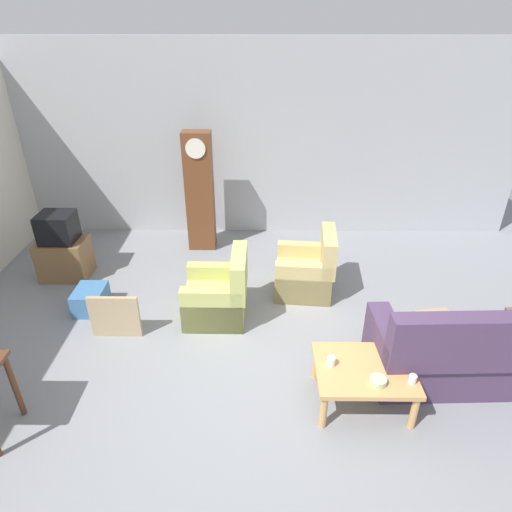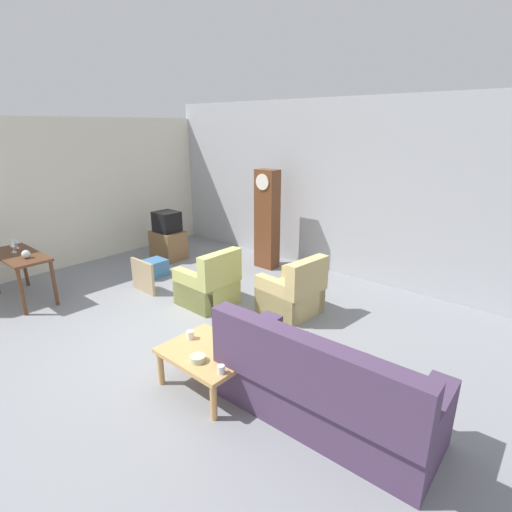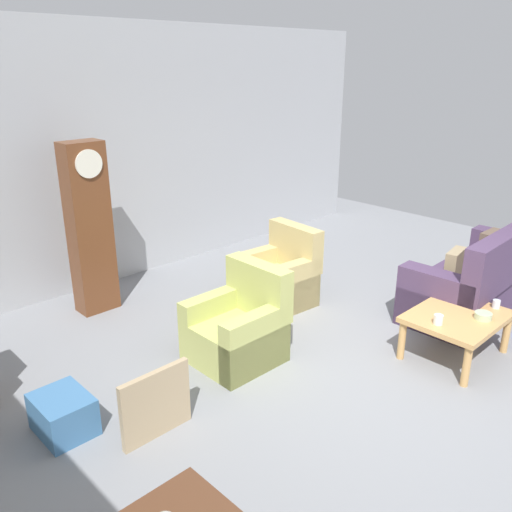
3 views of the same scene
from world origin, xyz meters
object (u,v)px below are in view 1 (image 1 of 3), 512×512
object	(u,v)px
grandfather_clock	(200,192)
tv_crt	(57,227)
storage_box_blue	(91,299)
bowl_white_stacked	(396,350)
coffee_table_wood	(364,373)
framed_picture_leaning	(115,317)
bowl_shallow_green	(378,381)
cup_white_porcelain	(331,361)
cup_blue_rimmed	(413,379)
armchair_olive_far	(307,272)
armchair_olive_near	(219,296)
tv_stand_cabinet	(65,258)
couch_floral	(474,353)

from	to	relation	value
grandfather_clock	tv_crt	bearing A→B (deg)	-153.20
tv_crt	storage_box_blue	bearing A→B (deg)	-52.66
bowl_white_stacked	storage_box_blue	bearing A→B (deg)	159.77
coffee_table_wood	framed_picture_leaning	distance (m)	2.95
bowl_shallow_green	framed_picture_leaning	bearing A→B (deg)	156.80
coffee_table_wood	tv_crt	bearing A→B (deg)	148.40
cup_white_porcelain	cup_blue_rimmed	bearing A→B (deg)	-17.07
armchair_olive_far	bowl_white_stacked	xyz separation A→B (m)	(0.73, -1.82, 0.17)
armchair_olive_near	tv_stand_cabinet	world-z (taller)	armchair_olive_near
coffee_table_wood	cup_white_porcelain	world-z (taller)	cup_white_porcelain
tv_stand_cabinet	bowl_shallow_green	size ratio (longest dim) A/B	4.26
couch_floral	tv_crt	xyz separation A→B (m)	(-5.15, 2.08, 0.45)
cup_blue_rimmed	tv_crt	bearing A→B (deg)	148.95
armchair_olive_far	bowl_white_stacked	bearing A→B (deg)	-68.09
couch_floral	framed_picture_leaning	distance (m)	4.06
couch_floral	cup_white_porcelain	distance (m)	1.59
bowl_shallow_green	tv_stand_cabinet	bearing A→B (deg)	146.77
tv_stand_cabinet	framed_picture_leaning	bearing A→B (deg)	-50.55
tv_crt	bowl_white_stacked	xyz separation A→B (m)	(4.28, -2.19, -0.33)
armchair_olive_near	cup_blue_rimmed	distance (m)	2.54
tv_stand_cabinet	framed_picture_leaning	xyz separation A→B (m)	(1.15, -1.40, -0.02)
couch_floral	grandfather_clock	size ratio (longest dim) A/B	1.10
cup_white_porcelain	tv_crt	bearing A→B (deg)	146.49
storage_box_blue	grandfather_clock	bearing A→B (deg)	55.19
grandfather_clock	tv_stand_cabinet	xyz separation A→B (m)	(-1.93, -0.97, -0.68)
tv_stand_cabinet	storage_box_blue	distance (m)	1.09
tv_stand_cabinet	cup_white_porcelain	bearing A→B (deg)	-33.51
storage_box_blue	cup_white_porcelain	xyz separation A→B (m)	(2.94, -1.52, 0.34)
grandfather_clock	bowl_white_stacked	world-z (taller)	grandfather_clock
armchair_olive_far	framed_picture_leaning	world-z (taller)	armchair_olive_far
storage_box_blue	bowl_shallow_green	world-z (taller)	bowl_shallow_green
tv_crt	coffee_table_wood	bearing A→B (deg)	-31.60
armchair_olive_near	storage_box_blue	xyz separation A→B (m)	(-1.71, 0.13, -0.15)
tv_crt	cup_white_porcelain	distance (m)	4.32
coffee_table_wood	cup_white_porcelain	xyz separation A→B (m)	(-0.33, 0.03, 0.11)
armchair_olive_near	storage_box_blue	bearing A→B (deg)	175.63
armchair_olive_near	bowl_white_stacked	xyz separation A→B (m)	(1.92, -1.21, 0.17)
armchair_olive_near	tv_stand_cabinet	size ratio (longest dim) A/B	1.35
tv_crt	bowl_shallow_green	world-z (taller)	tv_crt
armchair_olive_near	cup_blue_rimmed	world-z (taller)	armchair_olive_near
couch_floral	armchair_olive_near	bearing A→B (deg)	158.56
armchair_olive_far	armchair_olive_near	bearing A→B (deg)	-152.72
framed_picture_leaning	cup_blue_rimmed	size ratio (longest dim) A/B	7.28
armchair_olive_near	framed_picture_leaning	xyz separation A→B (m)	(-1.22, -0.41, -0.03)
tv_crt	cup_blue_rimmed	distance (m)	5.06
armchair_olive_far	cup_white_porcelain	size ratio (longest dim) A/B	9.80
couch_floral	cup_blue_rimmed	distance (m)	0.99
couch_floral	framed_picture_leaning	size ratio (longest dim) A/B	3.55
grandfather_clock	framed_picture_leaning	size ratio (longest dim) A/B	3.23
bowl_shallow_green	armchair_olive_far	bearing A→B (deg)	101.31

